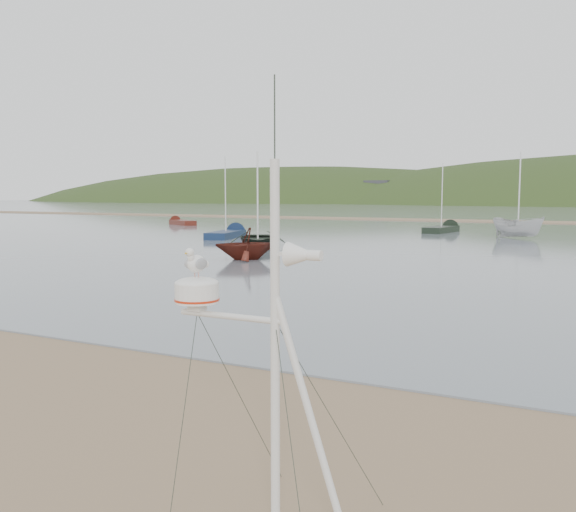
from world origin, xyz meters
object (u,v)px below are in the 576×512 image
at_px(dinghy_red_far, 178,222).
at_px(mast_rig, 268,425).
at_px(boat_dark, 258,207).
at_px(sailboat_dark_mid, 448,228).
at_px(boat_white, 519,210).
at_px(boat_red, 246,229).
at_px(sailboat_blue_near, 233,233).

bearing_deg(dinghy_red_far, mast_rig, -52.09).
height_order(boat_dark, sailboat_dark_mid, sailboat_dark_mid).
bearing_deg(sailboat_dark_mid, boat_white, -43.03).
distance_m(mast_rig, dinghy_red_far, 61.18).
height_order(boat_dark, boat_white, boat_dark).
bearing_deg(dinghy_red_far, boat_red, -47.74).
bearing_deg(sailboat_dark_mid, boat_dark, -107.64).
relative_size(sailboat_blue_near, dinghy_red_far, 1.22).
bearing_deg(sailboat_blue_near, mast_rig, -57.54).
xyz_separation_m(mast_rig, sailboat_dark_mid, (-8.80, 48.74, -0.75)).
relative_size(boat_dark, dinghy_red_far, 0.89).
relative_size(boat_red, sailboat_dark_mid, 0.46).
bearing_deg(sailboat_blue_near, sailboat_dark_mid, 46.14).
bearing_deg(sailboat_blue_near, boat_white, 21.82).
xyz_separation_m(mast_rig, sailboat_blue_near, (-22.16, 34.84, -0.75)).
bearing_deg(boat_dark, dinghy_red_far, 106.14).
relative_size(mast_rig, dinghy_red_far, 0.79).
height_order(boat_dark, sailboat_blue_near, sailboat_blue_near).
bearing_deg(sailboat_dark_mid, sailboat_blue_near, -133.86).
bearing_deg(boat_dark, boat_white, 19.44).
distance_m(boat_white, sailboat_blue_near, 21.38).
bearing_deg(boat_white, boat_dark, 167.29).
bearing_deg(boat_white, sailboat_blue_near, 139.60).
relative_size(boat_red, boat_white, 0.72).
relative_size(mast_rig, boat_white, 1.04).
relative_size(boat_dark, sailboat_dark_mid, 0.75).
height_order(boat_red, sailboat_dark_mid, sailboat_dark_mid).
bearing_deg(boat_red, mast_rig, -11.63).
distance_m(boat_red, dinghy_red_far, 36.99).
distance_m(boat_dark, sailboat_blue_near, 10.26).
xyz_separation_m(boat_red, dinghy_red_far, (-24.86, 27.36, -1.26)).
xyz_separation_m(mast_rig, dinghy_red_far, (-37.58, 48.27, -0.76)).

